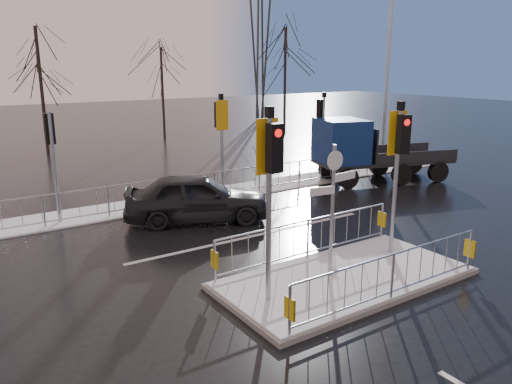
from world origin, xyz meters
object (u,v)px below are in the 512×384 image
car_far_lane (197,197)px  street_lamp_right (388,76)px  traffic_island (345,265)px  flatbed_truck (359,149)px

car_far_lane → street_lamp_right: street_lamp_right is taller
traffic_island → flatbed_truck: (7.45, 7.07, 1.06)m
traffic_island → car_far_lane: 6.09m
street_lamp_right → traffic_island: bearing=-141.3°
traffic_island → street_lamp_right: 14.14m
car_far_lane → flatbed_truck: bearing=-58.6°
car_far_lane → street_lamp_right: 12.13m
car_far_lane → traffic_island: bearing=-148.9°
car_far_lane → flatbed_truck: (8.18, 1.03, 0.67)m
traffic_island → car_far_lane: (-0.73, 6.03, 0.39)m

